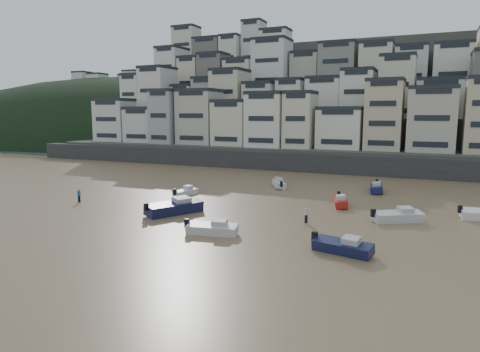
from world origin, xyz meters
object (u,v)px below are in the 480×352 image
at_px(boat_e, 340,200).
at_px(person_blue, 79,195).
at_px(person_pink, 306,214).
at_px(boat_c, 174,205).
at_px(boat_h, 279,183).
at_px(boat_a, 212,227).
at_px(boat_f, 185,191).
at_px(boat_i, 377,187).
at_px(boat_b, 343,245).
at_px(boat_d, 398,215).

relative_size(boat_e, person_blue, 2.94).
bearing_deg(person_blue, person_pink, 3.35).
height_order(boat_c, boat_h, boat_c).
height_order(boat_h, boat_a, boat_a).
height_order(boat_h, person_blue, person_blue).
bearing_deg(boat_e, person_blue, -85.17).
xyz_separation_m(boat_f, boat_i, (23.85, 13.11, 0.18)).
relative_size(boat_c, boat_h, 1.41).
relative_size(boat_b, boat_d, 0.92).
height_order(boat_a, boat_i, boat_i).
distance_m(boat_b, boat_e, 18.32).
xyz_separation_m(boat_f, person_pink, (19.21, -7.79, 0.30)).
distance_m(boat_b, boat_h, 30.87).
height_order(boat_d, boat_a, boat_d).
relative_size(boat_h, boat_a, 0.98).
height_order(boat_f, person_blue, person_blue).
distance_m(boat_d, boat_c, 24.07).
distance_m(boat_f, boat_a, 19.92).
distance_m(boat_b, boat_d, 12.92).
bearing_deg(boat_f, person_pink, -98.68).
height_order(boat_a, person_pink, person_pink).
bearing_deg(boat_a, boat_e, 53.08).
relative_size(boat_h, person_blue, 2.94).
height_order(boat_b, boat_h, boat_b).
height_order(boat_e, person_blue, person_blue).
height_order(boat_b, boat_e, boat_b).
bearing_deg(person_pink, boat_c, -171.10).
height_order(boat_c, person_blue, boat_c).
relative_size(boat_b, person_blue, 3.03).
height_order(boat_b, boat_i, boat_i).
distance_m(boat_e, boat_h, 14.36).
bearing_deg(boat_e, boat_f, -100.33).
xyz_separation_m(boat_d, person_blue, (-37.78, -5.88, 0.08)).
bearing_deg(boat_c, boat_d, -46.98).
bearing_deg(boat_h, boat_b, -178.28).
distance_m(boat_d, boat_f, 28.09).
xyz_separation_m(boat_h, person_blue, (-19.77, -20.57, 0.17)).
bearing_deg(boat_a, boat_i, 57.19).
bearing_deg(person_pink, boat_d, 25.79).
bearing_deg(person_blue, boat_f, 43.73).
bearing_deg(boat_h, boat_d, -155.82).
xyz_separation_m(boat_e, boat_f, (-20.85, -1.85, -0.12)).
height_order(boat_c, boat_a, boat_c).
height_order(boat_e, boat_a, boat_a).
bearing_deg(person_blue, boat_h, 46.14).
xyz_separation_m(boat_a, person_pink, (6.85, 7.83, 0.16)).
xyz_separation_m(boat_b, boat_a, (-12.13, 0.48, -0.01)).
bearing_deg(boat_d, boat_h, 109.18).
bearing_deg(boat_b, person_blue, -178.45).
bearing_deg(boat_d, person_blue, 157.21).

